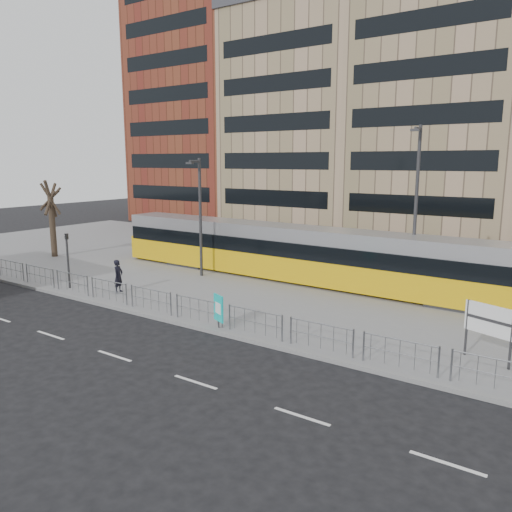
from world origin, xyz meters
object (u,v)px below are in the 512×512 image
Objects in this scene: traffic_light_west at (67,253)px; lamp_post_west at (200,212)px; ad_panel at (218,309)px; bare_tree at (49,179)px; lamp_post_east at (416,205)px; station_sign at (489,323)px; tram at (305,254)px; pedestrian at (118,276)px.

lamp_post_west is at bearing 71.17° from traffic_light_west.
bare_tree is (-20.36, 5.87, 4.92)m from ad_panel.
lamp_post_east is at bearing 87.37° from ad_panel.
station_sign is 0.29× the size of lamp_post_west.
lamp_post_east is 1.14× the size of bare_tree.
lamp_post_west is (4.14, 6.48, 2.00)m from traffic_light_west.
lamp_post_east reaches higher than ad_panel.
ad_panel is 0.47× the size of traffic_light_west.
tram is 6.90m from lamp_post_east.
bare_tree reaches higher than traffic_light_west.
tram is 3.81× the size of lamp_post_west.
pedestrian is 0.20× the size of lamp_post_east.
station_sign is at bearing 18.66° from traffic_light_west.
lamp_post_east reaches higher than station_sign.
lamp_post_east reaches higher than pedestrian.
pedestrian is at bearing -131.10° from tram.
traffic_light_west is 0.40× the size of bare_tree.
bare_tree reaches higher than tram.
lamp_post_west is (-6.06, -2.37, 2.35)m from tram.
traffic_light_west reaches higher than pedestrian.
tram is 13.51m from traffic_light_west.
tram reaches higher than station_sign.
traffic_light_west reaches higher than station_sign.
lamp_post_east is 25.83m from bare_tree.
lamp_post_east reaches higher than bare_tree.
traffic_light_west is at bearing -149.92° from lamp_post_east.
ad_panel is 21.76m from bare_tree.
tram is 9.57m from ad_panel.
lamp_post_east is at bearing 6.56° from tram.
pedestrian is at bearing -19.46° from bare_tree.
station_sign is at bearing 37.82° from ad_panel.
lamp_post_west is 0.93× the size of bare_tree.
tram is 20.13m from bare_tree.
lamp_post_west is at bearing -166.30° from lamp_post_east.
pedestrian is at bearing -157.46° from station_sign.
traffic_light_west is at bearing -159.03° from ad_panel.
tram is at bearing 10.56° from bare_tree.
station_sign is at bearing -105.35° from pedestrian.
ad_panel is 0.81× the size of pedestrian.
traffic_light_west is 19.05m from lamp_post_east.
tram is at bearing 21.37° from lamp_post_west.
bare_tree reaches higher than pedestrian.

